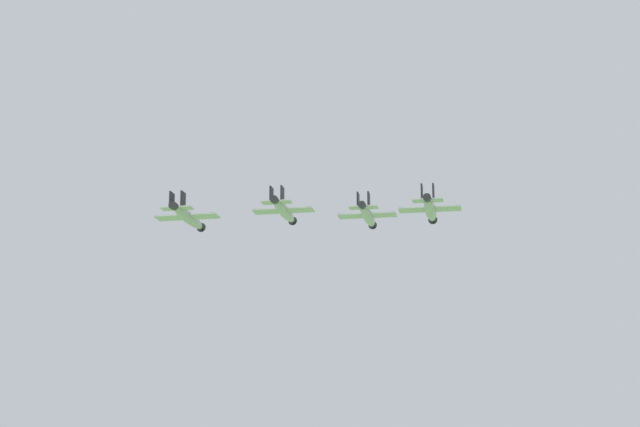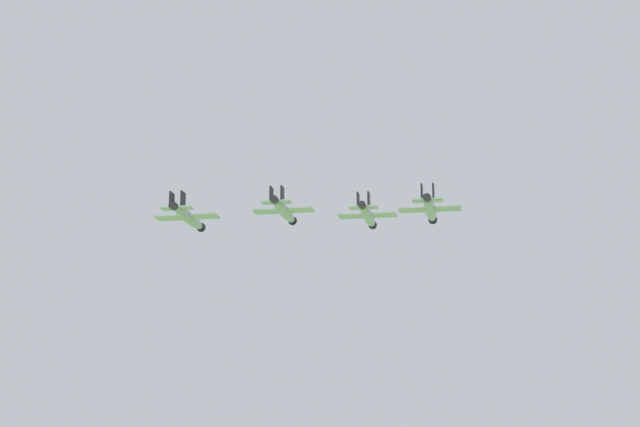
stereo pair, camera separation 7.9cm
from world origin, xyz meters
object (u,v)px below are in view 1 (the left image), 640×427
at_px(jet_left_wingman, 284,211).
at_px(jet_left_outer, 188,217).
at_px(jet_right_wingman, 430,209).
at_px(jet_lead, 368,215).

distance_m(jet_left_wingman, jet_left_outer, 20.90).
distance_m(jet_right_wingman, jet_left_outer, 42.76).
bearing_deg(jet_left_outer, jet_lead, -39.50).
bearing_deg(jet_right_wingman, jet_left_outer, 110.53).
distance_m(jet_lead, jet_left_outer, 41.41).
xyz_separation_m(jet_lead, jet_right_wingman, (-18.16, 9.34, -3.32)).
bearing_deg(jet_left_outer, jet_right_wingman, -67.73).
bearing_deg(jet_left_outer, jet_left_wingman, -39.50).
relative_size(jet_lead, jet_right_wingman, 1.02).
xyz_separation_m(jet_lead, jet_left_outer, (12.59, 38.85, -6.83)).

